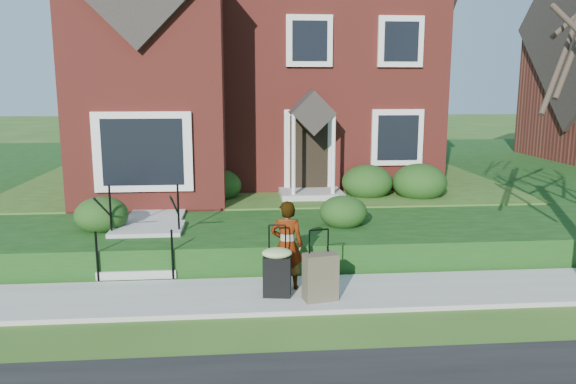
{
  "coord_description": "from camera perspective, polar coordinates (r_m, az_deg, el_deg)",
  "views": [
    {
      "loc": [
        -0.64,
        -8.82,
        3.45
      ],
      "look_at": [
        0.3,
        2.0,
        1.4
      ],
      "focal_mm": 35.0,
      "sensor_mm": 36.0,
      "label": 1
    }
  ],
  "objects": [
    {
      "name": "sidewalk",
      "position": [
        9.48,
        -0.79,
        -10.4
      ],
      "size": [
        60.0,
        1.6,
        0.08
      ],
      "primitive_type": "cube",
      "color": "#9E9B93",
      "rests_on": "ground"
    },
    {
      "name": "foundation_shrubs",
      "position": [
        13.9,
        -2.02,
        0.77
      ],
      "size": [
        9.42,
        4.21,
        1.01
      ],
      "color": "#133810",
      "rests_on": "terrace"
    },
    {
      "name": "front_steps",
      "position": [
        11.23,
        -14.39,
        -5.03
      ],
      "size": [
        1.4,
        2.02,
        1.5
      ],
      "color": "#9E9B93",
      "rests_on": "ground"
    },
    {
      "name": "walkway",
      "position": [
        14.23,
        -12.4,
        -1.0
      ],
      "size": [
        1.2,
        6.0,
        0.06
      ],
      "primitive_type": "cube",
      "color": "#9E9B93",
      "rests_on": "terrace"
    },
    {
      "name": "suitcase_black",
      "position": [
        9.17,
        -1.12,
        -7.83
      ],
      "size": [
        0.55,
        0.47,
        1.19
      ],
      "rotation": [
        0.0,
        0.0,
        -0.15
      ],
      "color": "black",
      "rests_on": "sidewalk"
    },
    {
      "name": "main_house",
      "position": [
        18.53,
        -3.78,
        16.27
      ],
      "size": [
        10.4,
        10.2,
        9.4
      ],
      "color": "maroon",
      "rests_on": "terrace"
    },
    {
      "name": "terrace",
      "position": [
        20.5,
        8.16,
        1.74
      ],
      "size": [
        44.0,
        20.0,
        0.6
      ],
      "primitive_type": "cube",
      "color": "#12390F",
      "rests_on": "ground"
    },
    {
      "name": "suitcase_olive",
      "position": [
        9.06,
        3.31,
        -8.59
      ],
      "size": [
        0.58,
        0.4,
        1.15
      ],
      "rotation": [
        0.0,
        0.0,
        0.22
      ],
      "color": "brown",
      "rests_on": "sidewalk"
    },
    {
      "name": "ground",
      "position": [
        9.5,
        -0.79,
        -10.63
      ],
      "size": [
        120.0,
        120.0,
        0.0
      ],
      "primitive_type": "plane",
      "color": "#2D5119",
      "rests_on": "ground"
    },
    {
      "name": "woman",
      "position": [
        9.44,
        -0.11,
        -5.4
      ],
      "size": [
        0.6,
        0.44,
        1.51
      ],
      "primitive_type": "imported",
      "rotation": [
        0.0,
        0.0,
        2.99
      ],
      "color": "#999999",
      "rests_on": "sidewalk"
    }
  ]
}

